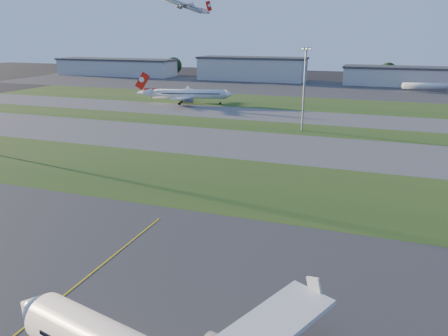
% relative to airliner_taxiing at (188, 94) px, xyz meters
% --- Properties ---
extents(grass_strip_a, '(300.00, 34.00, 0.01)m').
position_rel_airliner_taxiing_xyz_m(grass_strip_a, '(42.21, -93.90, -4.36)').
color(grass_strip_a, '#234617').
rests_on(grass_strip_a, ground).
extents(taxiway_a, '(300.00, 32.00, 0.01)m').
position_rel_airliner_taxiing_xyz_m(taxiway_a, '(42.21, -60.90, -4.36)').
color(taxiway_a, '#515154').
rests_on(taxiway_a, ground).
extents(grass_strip_b, '(300.00, 18.00, 0.01)m').
position_rel_airliner_taxiing_xyz_m(grass_strip_b, '(42.21, -35.90, -4.36)').
color(grass_strip_b, '#234617').
rests_on(grass_strip_b, ground).
extents(taxiway_b, '(300.00, 26.00, 0.01)m').
position_rel_airliner_taxiing_xyz_m(taxiway_b, '(42.21, -13.90, -4.36)').
color(taxiway_b, '#515154').
rests_on(taxiway_b, ground).
extents(grass_strip_c, '(300.00, 40.00, 0.01)m').
position_rel_airliner_taxiing_xyz_m(grass_strip_c, '(42.21, 19.10, -4.36)').
color(grass_strip_c, '#234617').
rests_on(grass_strip_c, ground).
extents(apron_far, '(400.00, 80.00, 0.01)m').
position_rel_airliner_taxiing_xyz_m(apron_far, '(42.21, 79.10, -4.36)').
color(apron_far, '#333335').
rests_on(apron_far, ground).
extents(yellow_line, '(0.25, 60.00, 0.02)m').
position_rel_airliner_taxiing_xyz_m(yellow_line, '(47.21, -145.90, -4.37)').
color(yellow_line, gold).
rests_on(yellow_line, ground).
extents(airliner_taxiing, '(38.95, 32.72, 12.44)m').
position_rel_airliner_taxiing_xyz_m(airliner_taxiing, '(0.00, 0.00, 0.00)').
color(airliner_taxiing, silver).
rests_on(airliner_taxiing, ground).
extents(airliner_departing, '(25.04, 22.16, 9.84)m').
position_rel_airliner_taxiing_xyz_m(airliner_departing, '(-37.56, 78.17, 42.15)').
color(airliner_departing, silver).
extents(mini_jet_near, '(28.21, 9.14, 9.48)m').
position_rel_airliner_taxiing_xyz_m(mini_jet_near, '(102.93, 82.05, -1.09)').
color(mini_jet_near, silver).
rests_on(mini_jet_near, ground).
extents(light_mast_centre, '(3.20, 0.70, 25.80)m').
position_rel_airliner_taxiing_xyz_m(light_mast_centre, '(57.21, -37.90, 10.45)').
color(light_mast_centre, gray).
rests_on(light_mast_centre, ground).
extents(hangar_far_west, '(91.80, 23.00, 12.20)m').
position_rel_airliner_taxiing_xyz_m(hangar_far_west, '(-107.79, 109.10, 1.77)').
color(hangar_far_west, '#9EA0A6').
rests_on(hangar_far_west, ground).
extents(hangar_west, '(71.40, 23.00, 15.20)m').
position_rel_airliner_taxiing_xyz_m(hangar_west, '(-2.79, 109.10, 3.27)').
color(hangar_west, '#9EA0A6').
rests_on(hangar_west, ground).
extents(hangar_east, '(81.60, 23.00, 11.20)m').
position_rel_airliner_taxiing_xyz_m(hangar_east, '(97.21, 109.10, 1.27)').
color(hangar_east, '#9EA0A6').
rests_on(hangar_east, ground).
extents(tree_far_west, '(11.00, 11.00, 12.00)m').
position_rel_airliner_taxiing_xyz_m(tree_far_west, '(-147.79, 122.10, 2.12)').
color(tree_far_west, black).
rests_on(tree_far_west, ground).
extents(tree_west, '(12.10, 12.10, 13.20)m').
position_rel_airliner_taxiing_xyz_m(tree_west, '(-67.79, 124.10, 2.77)').
color(tree_west, black).
rests_on(tree_west, ground).
extents(tree_mid_west, '(9.90, 9.90, 10.80)m').
position_rel_airliner_taxiing_xyz_m(tree_mid_west, '(22.21, 120.10, 1.47)').
color(tree_mid_west, black).
rests_on(tree_mid_west, ground).
extents(tree_mid_east, '(11.55, 11.55, 12.60)m').
position_rel_airliner_taxiing_xyz_m(tree_mid_east, '(82.21, 123.10, 2.45)').
color(tree_mid_east, black).
rests_on(tree_mid_east, ground).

